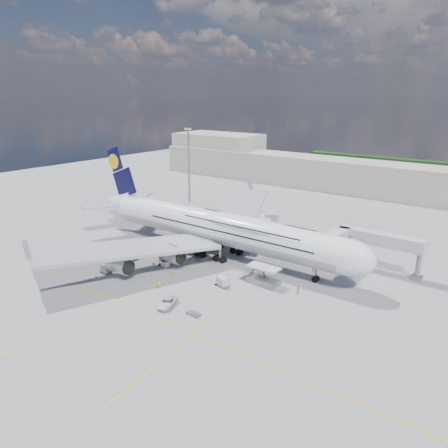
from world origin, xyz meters
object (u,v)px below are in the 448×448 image
Objects in this scene: baggage_tug at (164,263)px; crew_wing at (154,265)px; catering_truck_outer at (235,210)px; dolly_row_a at (130,249)px; dolly_nose_far at (194,313)px; service_van at (167,303)px; cone_wing_right_outer at (96,277)px; cone_wing_left_inner at (196,237)px; cone_wing_right_inner at (171,273)px; crew_nose at (313,269)px; dolly_row_b at (106,269)px; light_mast at (189,164)px; dolly_row_c at (132,257)px; dolly_back at (126,255)px; cone_tail at (115,228)px; cargo_loader at (263,277)px; crew_tug at (159,286)px; catering_truck_inner at (257,220)px; jet_bridge at (361,240)px; cone_nose at (399,303)px; airliner at (219,227)px; crew_loader at (297,291)px; crew_van at (267,279)px; cone_wing_left_outer at (248,220)px.

crew_wing is (-0.98, -2.21, 0.07)m from baggage_tug.
dolly_row_a is at bearing -58.45° from catering_truck_outer.
dolly_nose_far is at bearing -26.28° from catering_truck_outer.
cone_wing_right_outer is at bearing 160.14° from service_van.
cone_wing_right_inner is at bearing -62.02° from cone_wing_left_inner.
crew_nose reaches higher than dolly_nose_far.
dolly_row_b is at bearing 99.81° from cone_wing_right_outer.
dolly_row_a is at bearing -65.25° from light_mast.
dolly_back reaches higher than dolly_row_c.
cone_tail is at bearing 133.91° from crew_nose.
cargo_loader is 20.55m from crew_tug.
cone_wing_right_outer is at bearing -82.84° from catering_truck_inner.
dolly_row_b reaches higher than cone_wing_right_outer.
jet_bridge reaches higher than dolly_row_b.
dolly_row_a is at bearing -170.00° from cone_nose.
cone_wing_left_inner is (-20.73, 31.94, -0.46)m from service_van.
dolly_row_b is 28.98m from cone_wing_left_inner.
crew_nose reaches higher than dolly_row_c.
crew_tug reaches higher than cone_wing_left_inner.
baggage_tug reaches higher than crew_tug.
dolly_nose_far is at bearing -60.81° from airliner.
cone_wing_right_outer is at bearing -135.40° from cone_wing_right_inner.
cone_tail is at bearing 158.73° from cone_wing_right_inner.
crew_nose is 0.92× the size of crew_loader.
cargo_loader reaches higher than dolly_nose_far.
airliner reaches higher than crew_tug.
cone_tail reaches higher than cone_wing_right_inner.
crew_tug is at bearing -35.21° from catering_truck_outer.
light_mast is at bearing 97.38° from cone_tail.
jet_bridge is at bearing 6.50° from cone_wing_left_inner.
crew_van is (29.99, 16.20, -0.05)m from dolly_row_b.
dolly_row_a is 17.91m from cone_wing_left_inner.
light_mast is at bearing -155.72° from crew_loader.
crew_tug is 7.67m from cone_wing_right_inner.
jet_bridge is 66.58m from cone_tail.
catering_truck_outer reaches higher than crew_nose.
catering_truck_inner reaches higher than crew_nose.
cone_wing_right_inner is (18.08, -4.56, -0.06)m from dolly_row_a.
cargo_loader is 8.18m from crew_loader.
dolly_row_a is at bearing 114.80° from cone_wing_right_outer.
dolly_row_b reaches higher than cone_nose.
catering_truck_inner is at bearing 116.71° from dolly_nose_far.
airliner reaches higher than baggage_tug.
crew_loader is at bearing -17.27° from airliner.
cargo_loader is at bearing 46.30° from service_van.
cargo_loader reaches higher than crew_wing.
crew_wing is at bearing -83.99° from cone_wing_left_outer.
crew_loader is 0.97× the size of crew_van.
airliner is at bearing 24.31° from dolly_row_a.
cone_wing_left_inner is 0.99× the size of cone_wing_right_inner.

